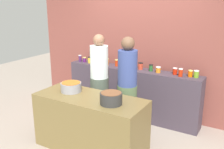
{
  "coord_description": "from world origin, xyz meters",
  "views": [
    {
      "loc": [
        2.12,
        -3.23,
        2.26
      ],
      "look_at": [
        0.0,
        0.35,
        1.05
      ],
      "focal_mm": 41.51,
      "sensor_mm": 36.0,
      "label": 1
    }
  ],
  "objects_px": {
    "preserve_jar_2": "(90,60)",
    "cooking_pot_left": "(71,87)",
    "preserve_jar_3": "(94,61)",
    "preserve_jar_6": "(117,63)",
    "preserve_jar_12": "(175,71)",
    "preserve_jar_7": "(123,65)",
    "preserve_jar_4": "(100,61)",
    "preserve_jar_14": "(190,73)",
    "cook_with_tongs": "(99,85)",
    "cooking_pot_center": "(111,98)",
    "cook_in_cap": "(127,94)",
    "preserve_jar_8": "(131,67)",
    "preserve_jar_11": "(158,70)",
    "preserve_jar_10": "(151,68)",
    "preserve_jar_5": "(107,62)",
    "preserve_jar_15": "(196,74)",
    "preserve_jar_0": "(80,58)",
    "preserve_jar_1": "(85,60)",
    "preserve_jar_9": "(141,66)",
    "preserve_jar_13": "(181,72)"
  },
  "relations": [
    {
      "from": "preserve_jar_11",
      "to": "cook_in_cap",
      "type": "xyz_separation_m",
      "value": [
        -0.22,
        -0.8,
        -0.25
      ]
    },
    {
      "from": "preserve_jar_1",
      "to": "preserve_jar_8",
      "type": "relative_size",
      "value": 1.0
    },
    {
      "from": "preserve_jar_15",
      "to": "cooking_pot_left",
      "type": "bearing_deg",
      "value": -139.18
    },
    {
      "from": "preserve_jar_8",
      "to": "preserve_jar_11",
      "type": "height_order",
      "value": "preserve_jar_11"
    },
    {
      "from": "preserve_jar_7",
      "to": "cook_with_tongs",
      "type": "relative_size",
      "value": 0.08
    },
    {
      "from": "preserve_jar_3",
      "to": "preserve_jar_14",
      "type": "xyz_separation_m",
      "value": [
        1.95,
        0.08,
        0.01
      ]
    },
    {
      "from": "preserve_jar_4",
      "to": "preserve_jar_10",
      "type": "height_order",
      "value": "same"
    },
    {
      "from": "preserve_jar_14",
      "to": "preserve_jar_9",
      "type": "bearing_deg",
      "value": 179.35
    },
    {
      "from": "preserve_jar_9",
      "to": "cooking_pot_center",
      "type": "distance_m",
      "value": 1.52
    },
    {
      "from": "preserve_jar_5",
      "to": "cook_with_tongs",
      "type": "distance_m",
      "value": 0.75
    },
    {
      "from": "preserve_jar_11",
      "to": "preserve_jar_3",
      "type": "bearing_deg",
      "value": -177.97
    },
    {
      "from": "preserve_jar_4",
      "to": "preserve_jar_5",
      "type": "bearing_deg",
      "value": 0.11
    },
    {
      "from": "preserve_jar_7",
      "to": "preserve_jar_12",
      "type": "height_order",
      "value": "preserve_jar_7"
    },
    {
      "from": "preserve_jar_6",
      "to": "preserve_jar_2",
      "type": "bearing_deg",
      "value": -174.36
    },
    {
      "from": "preserve_jar_3",
      "to": "cook_with_tongs",
      "type": "height_order",
      "value": "cook_with_tongs"
    },
    {
      "from": "cook_with_tongs",
      "to": "preserve_jar_0",
      "type": "bearing_deg",
      "value": 145.29
    },
    {
      "from": "preserve_jar_9",
      "to": "cook_with_tongs",
      "type": "relative_size",
      "value": 0.08
    },
    {
      "from": "preserve_jar_10",
      "to": "preserve_jar_11",
      "type": "xyz_separation_m",
      "value": [
        0.15,
        -0.03,
        -0.01
      ]
    },
    {
      "from": "preserve_jar_6",
      "to": "preserve_jar_10",
      "type": "xyz_separation_m",
      "value": [
        0.73,
        -0.0,
        -0.0
      ]
    },
    {
      "from": "preserve_jar_1",
      "to": "preserve_jar_8",
      "type": "distance_m",
      "value": 1.13
    },
    {
      "from": "preserve_jar_2",
      "to": "cooking_pot_left",
      "type": "distance_m",
      "value": 1.43
    },
    {
      "from": "preserve_jar_3",
      "to": "preserve_jar_12",
      "type": "distance_m",
      "value": 1.68
    },
    {
      "from": "preserve_jar_5",
      "to": "preserve_jar_11",
      "type": "xyz_separation_m",
      "value": [
        1.1,
        -0.01,
        -0.01
      ]
    },
    {
      "from": "preserve_jar_3",
      "to": "cook_with_tongs",
      "type": "bearing_deg",
      "value": -48.61
    },
    {
      "from": "preserve_jar_4",
      "to": "preserve_jar_8",
      "type": "bearing_deg",
      "value": -5.2
    },
    {
      "from": "preserve_jar_11",
      "to": "preserve_jar_13",
      "type": "height_order",
      "value": "preserve_jar_13"
    },
    {
      "from": "preserve_jar_5",
      "to": "preserve_jar_9",
      "type": "distance_m",
      "value": 0.73
    },
    {
      "from": "preserve_jar_0",
      "to": "preserve_jar_5",
      "type": "height_order",
      "value": "preserve_jar_0"
    },
    {
      "from": "preserve_jar_0",
      "to": "preserve_jar_3",
      "type": "distance_m",
      "value": 0.37
    },
    {
      "from": "preserve_jar_7",
      "to": "cooking_pot_center",
      "type": "xyz_separation_m",
      "value": [
        0.57,
        -1.4,
        -0.1
      ]
    },
    {
      "from": "cook_in_cap",
      "to": "cook_with_tongs",
      "type": "bearing_deg",
      "value": 166.55
    },
    {
      "from": "preserve_jar_2",
      "to": "preserve_jar_14",
      "type": "xyz_separation_m",
      "value": [
        2.07,
        0.05,
        -0.01
      ]
    },
    {
      "from": "preserve_jar_8",
      "to": "cook_in_cap",
      "type": "xyz_separation_m",
      "value": [
        0.3,
        -0.74,
        -0.24
      ]
    },
    {
      "from": "preserve_jar_11",
      "to": "preserve_jar_2",
      "type": "bearing_deg",
      "value": -178.95
    },
    {
      "from": "preserve_jar_15",
      "to": "preserve_jar_12",
      "type": "bearing_deg",
      "value": -179.27
    },
    {
      "from": "preserve_jar_2",
      "to": "preserve_jar_4",
      "type": "xyz_separation_m",
      "value": [
        0.22,
        0.04,
        -0.0
      ]
    },
    {
      "from": "preserve_jar_3",
      "to": "preserve_jar_6",
      "type": "distance_m",
      "value": 0.5
    },
    {
      "from": "preserve_jar_0",
      "to": "preserve_jar_14",
      "type": "height_order",
      "value": "preserve_jar_0"
    },
    {
      "from": "preserve_jar_12",
      "to": "preserve_jar_7",
      "type": "bearing_deg",
      "value": -174.62
    },
    {
      "from": "preserve_jar_0",
      "to": "preserve_jar_1",
      "type": "xyz_separation_m",
      "value": [
        0.11,
        0.01,
        -0.02
      ]
    },
    {
      "from": "cook_with_tongs",
      "to": "preserve_jar_8",
      "type": "bearing_deg",
      "value": 60.49
    },
    {
      "from": "preserve_jar_2",
      "to": "cook_in_cap",
      "type": "xyz_separation_m",
      "value": [
        1.28,
        -0.77,
        -0.26
      ]
    },
    {
      "from": "preserve_jar_4",
      "to": "cook_with_tongs",
      "type": "bearing_deg",
      "value": -57.36
    },
    {
      "from": "preserve_jar_7",
      "to": "preserve_jar_10",
      "type": "xyz_separation_m",
      "value": [
        0.54,
        0.09,
        -0.0
      ]
    },
    {
      "from": "cook_with_tongs",
      "to": "preserve_jar_15",
      "type": "bearing_deg",
      "value": 24.4
    },
    {
      "from": "preserve_jar_8",
      "to": "cooking_pot_center",
      "type": "height_order",
      "value": "preserve_jar_8"
    },
    {
      "from": "preserve_jar_6",
      "to": "preserve_jar_12",
      "type": "bearing_deg",
      "value": 0.11
    },
    {
      "from": "preserve_jar_4",
      "to": "preserve_jar_14",
      "type": "bearing_deg",
      "value": 0.58
    },
    {
      "from": "preserve_jar_7",
      "to": "preserve_jar_15",
      "type": "relative_size",
      "value": 1.07
    },
    {
      "from": "preserve_jar_5",
      "to": "cook_with_tongs",
      "type": "relative_size",
      "value": 0.08
    }
  ]
}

